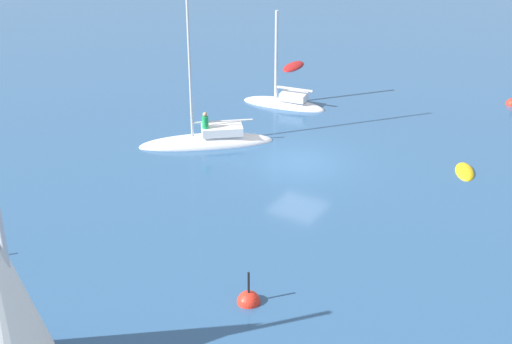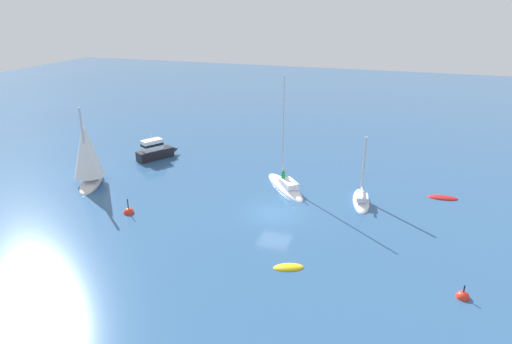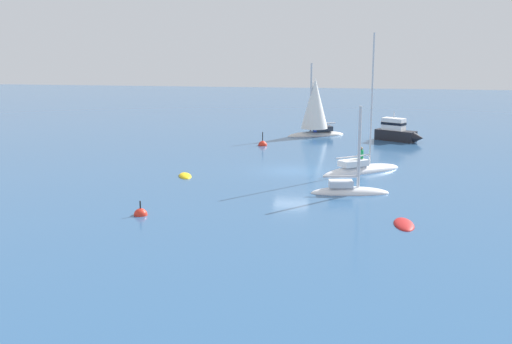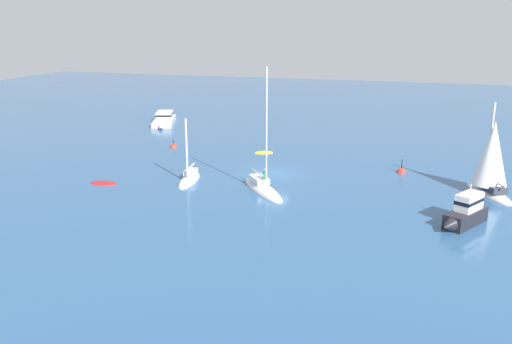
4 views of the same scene
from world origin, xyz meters
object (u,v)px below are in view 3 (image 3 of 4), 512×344
Objects in this scene: ketch at (315,110)px; cabin_cruiser at (397,132)px; skiff at (185,176)px; tender at (404,225)px; channel_buoy at (141,215)px; mooring_buoy at (263,145)px; sloop at (349,191)px; sailboat at (361,170)px.

cabin_cruiser is at bearing 138.90° from ketch.
tender is at bearing 33.47° from skiff.
mooring_buoy is at bearing 172.20° from channel_buoy.
sloop reaches higher than skiff.
ketch is 24.25m from sloop.
sloop is at bearing -70.17° from cabin_cruiser.
mooring_buoy is (-23.88, 3.27, 0.00)m from channel_buoy.
skiff is 12.65m from sailboat.
channel_buoy reaches higher than skiff.
sailboat is (17.14, 4.46, -2.41)m from ketch.
sloop is 18.84m from mooring_buoy.
cabin_cruiser is 0.61× the size of ketch.
skiff is at bearing 155.27° from sloop.
sloop is (21.61, -4.19, -0.72)m from cabin_cruiser.
skiff is 1.81× the size of channel_buoy.
sloop is 7.10m from tender.
mooring_buoy is (-10.38, -8.70, -0.13)m from sailboat.
sailboat is (14.90, -3.41, -0.73)m from cabin_cruiser.
ketch is 31.65m from channel_buoy.
mooring_buoy is (4.52, -12.11, -0.85)m from cabin_cruiser.
cabin_cruiser is at bearing 151.55° from channel_buoy.
ketch is 22.13m from skiff.
skiff is at bearing -99.53° from cabin_cruiser.
ketch is 3.03× the size of tender.
sloop is 2.35× the size of tender.
cabin_cruiser is at bearing 38.39° from sailboat.
channel_buoy is at bearing -170.31° from sailboat.
ketch is at bearing 147.83° from mooring_buoy.
sloop is at bearing 51.83° from skiff.
sailboat is at bearing 74.60° from sloop.
channel_buoy is (6.79, -11.19, -0.14)m from sloop.
skiff is 17.28m from tender.
skiff is at bearing 44.21° from ketch.
mooring_buoy reaches higher than channel_buoy.
ketch is 6.44× the size of channel_buoy.
channel_buoy is (13.49, -11.98, -0.13)m from sailboat.
sailboat is at bearing 39.97° from mooring_buoy.
sloop is at bearing 20.18° from tender.
mooring_buoy is at bearing 20.88° from tender.
cabin_cruiser is at bearing 110.46° from mooring_buoy.
ketch is 17.87m from sailboat.
mooring_buoy is at bearing 143.74° from skiff.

